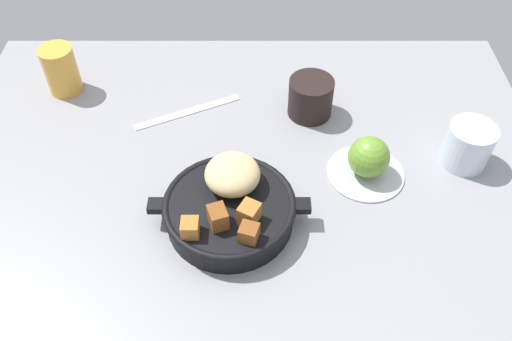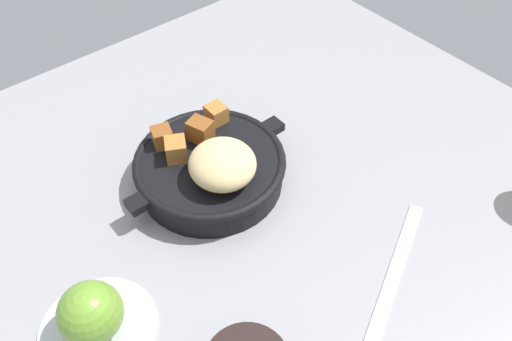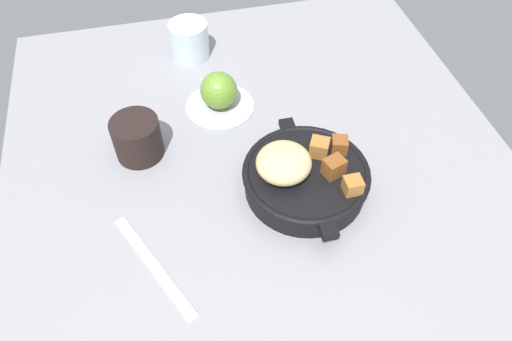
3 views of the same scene
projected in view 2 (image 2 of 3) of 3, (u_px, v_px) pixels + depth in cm
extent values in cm
cube|color=gray|center=(223.00, 220.00, 68.34)|extent=(103.75, 85.94, 2.40)
cylinder|color=black|center=(210.00, 170.00, 69.76)|extent=(19.38, 19.38, 4.24)
torus|color=black|center=(209.00, 161.00, 68.44)|extent=(20.19, 20.19, 1.20)
cube|color=black|center=(138.00, 204.00, 63.99)|extent=(2.64, 2.40, 1.20)
cube|color=black|center=(272.00, 127.00, 73.34)|extent=(2.64, 2.40, 1.20)
ellipsoid|color=#DBBC7F|center=(222.00, 164.00, 64.34)|extent=(8.43, 8.55, 4.76)
cube|color=brown|center=(200.00, 131.00, 69.65)|extent=(3.37, 3.74, 3.08)
cube|color=#A86B2D|center=(216.00, 114.00, 72.37)|extent=(2.51, 2.66, 2.51)
cube|color=brown|center=(162.00, 137.00, 69.27)|extent=(3.19, 3.16, 2.51)
cube|color=#A86B2D|center=(176.00, 150.00, 67.36)|extent=(3.72, 3.81, 2.89)
cylinder|color=#B7BABF|center=(98.00, 329.00, 56.47)|extent=(12.91, 12.91, 0.60)
sphere|color=olive|center=(90.00, 313.00, 53.73)|extent=(6.81, 6.81, 6.81)
cube|color=silver|center=(396.00, 268.00, 61.80)|extent=(19.27, 10.24, 0.36)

